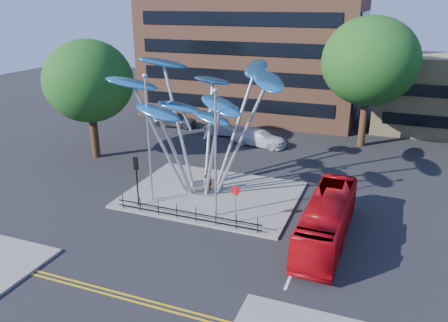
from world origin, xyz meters
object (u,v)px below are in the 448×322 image
at_px(street_lamp_left, 148,128).
at_px(parked_car_right, 260,138).
at_px(pedestrian, 208,181).
at_px(no_entry_sign_island, 236,198).
at_px(parked_car_left, 175,119).
at_px(tree_left, 89,81).
at_px(parked_car_mid, 224,129).
at_px(traffic_light_island, 136,171).
at_px(red_bus, 327,220).
at_px(leaf_sculpture, 201,99).
at_px(street_lamp_right, 216,142).
at_px(tree_right, 370,62).

xyz_separation_m(street_lamp_left, parked_car_right, (3.34, 14.95, -4.59)).
xyz_separation_m(street_lamp_left, pedestrian, (3.02, 2.85, -4.39)).
bearing_deg(pedestrian, parked_car_right, -97.85).
xyz_separation_m(street_lamp_left, no_entry_sign_island, (6.50, -0.98, -3.54)).
height_order(street_lamp_left, parked_car_left, street_lamp_left).
xyz_separation_m(tree_left, parked_car_left, (1.99, 11.59, -5.97)).
bearing_deg(parked_car_mid, parked_car_left, 73.05).
bearing_deg(tree_left, traffic_light_island, -39.81).
xyz_separation_m(red_bus, parked_car_left, (-19.60, 18.96, -0.51)).
distance_m(leaf_sculpture, no_entry_sign_island, 7.71).
height_order(leaf_sculpture, no_entry_sign_island, leaf_sculpture).
distance_m(street_lamp_left, red_bus, 12.77).
bearing_deg(parked_car_right, leaf_sculpture, -175.16).
height_order(red_bus, parked_car_mid, red_bus).
bearing_deg(no_entry_sign_island, street_lamp_right, 162.13).
relative_size(street_lamp_left, parked_car_left, 1.82).
xyz_separation_m(tree_right, street_lamp_right, (-7.50, -19.00, -2.94)).
relative_size(no_entry_sign_island, pedestrian, 1.51).
xyz_separation_m(tree_left, parked_car_mid, (8.34, 10.27, -6.13)).
bearing_deg(traffic_light_island, parked_car_mid, 92.14).
relative_size(tree_right, street_lamp_right, 1.46).
height_order(traffic_light_island, no_entry_sign_island, traffic_light_island).
bearing_deg(street_lamp_right, street_lamp_left, 174.29).
bearing_deg(tree_right, parked_car_right, -158.81).
height_order(tree_left, red_bus, tree_left).
xyz_separation_m(tree_right, tree_left, (-22.00, -12.00, -1.24)).
bearing_deg(traffic_light_island, tree_right, 56.31).
bearing_deg(traffic_light_island, street_lamp_right, 5.19).
distance_m(tree_right, leaf_sculpture, 18.37).
bearing_deg(no_entry_sign_island, parked_car_right, 101.23).
relative_size(no_entry_sign_island, parked_car_mid, 0.61).
distance_m(tree_left, street_lamp_right, 16.19).
distance_m(tree_right, no_entry_sign_island, 21.31).
relative_size(tree_right, no_entry_sign_island, 4.94).
relative_size(tree_right, parked_car_left, 2.51).
bearing_deg(parked_car_mid, parked_car_right, -117.19).
distance_m(no_entry_sign_island, parked_car_mid, 19.37).
bearing_deg(street_lamp_right, pedestrian, 120.58).
relative_size(red_bus, parked_car_right, 1.82).
distance_m(tree_left, red_bus, 23.45).
xyz_separation_m(leaf_sculpture, pedestrian, (0.59, -0.33, -5.91)).
xyz_separation_m(no_entry_sign_island, pedestrian, (-3.48, 3.83, -0.85)).
relative_size(traffic_light_island, red_bus, 0.36).
bearing_deg(no_entry_sign_island, parked_car_left, 126.30).
height_order(parked_car_mid, parked_car_right, parked_car_right).
bearing_deg(parked_car_right, no_entry_sign_island, -159.53).
bearing_deg(leaf_sculpture, traffic_light_island, -125.04).
bearing_deg(leaf_sculpture, street_lamp_left, -127.40).
height_order(tree_left, parked_car_left, tree_left).
height_order(street_lamp_right, red_bus, street_lamp_right).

